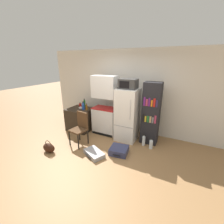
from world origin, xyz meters
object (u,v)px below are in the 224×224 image
Objects in this scene: chair at (80,126)px; suitcase_small_flat at (119,150)px; kitchen_hutch at (105,108)px; bottle_amber_beer at (87,107)px; bottle_blue_soda at (83,106)px; water_bottle_front at (144,141)px; bookshelf at (151,114)px; water_bottle_middle at (151,144)px; handbag at (49,148)px; refrigerator at (127,115)px; suitcase_large_flat at (94,153)px; bottle_ketchup_red at (80,105)px; bowl at (81,108)px; bottle_green_tall at (84,103)px; microwave at (128,84)px; side_table at (81,119)px.

chair is 1.87× the size of suitcase_small_flat.
kitchen_hutch is 0.63m from bottle_amber_beer.
water_bottle_front is (2.10, -0.03, -0.72)m from bottle_blue_soda.
water_bottle_middle is at bearing -66.88° from bookshelf.
handbag is (-0.77, -1.66, -0.75)m from kitchen_hutch.
suitcase_large_flat is (-0.42, -1.18, -0.72)m from refrigerator.
bottle_ketchup_red is 1.07× the size of bowl.
chair reaches higher than suitcase_large_flat.
refrigerator is 5.03× the size of water_bottle_middle.
bottle_green_tall reaches higher than chair.
bottle_green_tall reaches higher than suitcase_small_flat.
water_bottle_middle is (1.59, -0.28, -0.74)m from kitchen_hutch.
bookshelf reaches higher than water_bottle_middle.
bookshelf is 2.38m from bottle_green_tall.
bookshelf is at bearing 10.74° from microwave.
chair is (0.62, -0.83, -0.22)m from bowl.
water_bottle_middle is at bearing -14.94° from refrigerator.
side_table is at bearing 95.39° from handbag.
side_table is at bearing 169.34° from bottle_blue_soda.
bottle_blue_soda is at bearing -176.34° from refrigerator.
handbag is at bearing -134.55° from suitcase_large_flat.
chair is 0.89m from suitcase_large_flat.
bottle_amber_beer reaches higher than bowl.
side_table reaches higher than suitcase_small_flat.
bookshelf is (0.66, 0.12, 0.11)m from refrigerator.
bowl is 0.47× the size of water_bottle_middle.
chair is (-1.73, -0.97, -0.33)m from bookshelf.
microwave is at bearing 3.60° from bottle_blue_soda.
bottle_ketchup_red reaches higher than suitcase_small_flat.
microwave is at bearing 2.75° from bottle_amber_beer.
bottle_blue_soda reaches higher than chair.
water_bottle_front is (0.46, 0.68, 0.06)m from suitcase_small_flat.
bookshelf is (1.44, 0.05, 0.01)m from kitchen_hutch.
microwave reaches higher than bookshelf.
bottle_blue_soda is 2.22m from water_bottle_front.
side_table is at bearing 176.56° from water_bottle_middle.
suitcase_small_flat is (1.52, -0.74, -0.76)m from bottle_amber_beer.
chair reaches higher than bowl.
bowl is at bearing -82.67° from bottle_green_tall.
chair is at bearing -150.88° from bookshelf.
bottle_blue_soda is at bearing -174.22° from bookshelf.
water_bottle_middle is (0.69, 0.60, 0.05)m from suitcase_small_flat.
bottle_green_tall is (-0.02, 0.30, 0.49)m from side_table.
bottle_ketchup_red is at bearing 134.51° from bowl.
suitcase_large_flat is (1.40, -1.29, -0.76)m from bottle_ketchup_red.
bottle_blue_soda is at bearing 148.57° from suitcase_small_flat.
water_bottle_front is at bearing 32.77° from chair.
water_bottle_front is (-0.08, -0.26, -0.74)m from bookshelf.
microwave is at bearing 0.46° from bowl.
side_table is 0.45× the size of bookshelf.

